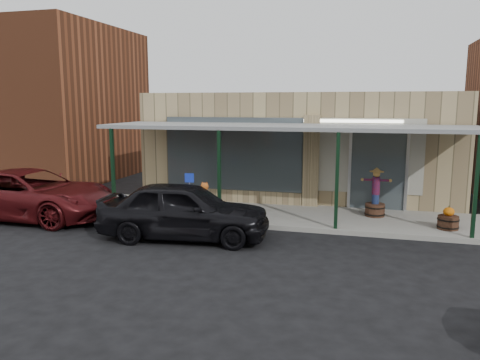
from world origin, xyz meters
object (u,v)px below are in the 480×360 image
(barrel_scarecrow, at_px, (375,200))
(barrel_pumpkin, at_px, (448,221))
(handicap_sign, at_px, (190,189))
(car_maroon, at_px, (30,194))
(parked_sedan, at_px, (184,210))

(barrel_scarecrow, distance_m, barrel_pumpkin, 2.35)
(handicap_sign, xyz_separation_m, car_maroon, (-5.27, -1.03, -0.25))
(parked_sedan, bearing_deg, barrel_pumpkin, -77.56)
(barrel_pumpkin, relative_size, parked_sedan, 0.15)
(barrel_scarecrow, height_order, handicap_sign, barrel_scarecrow)
(barrel_scarecrow, xyz_separation_m, car_maroon, (-11.10, -2.67, 0.12))
(barrel_pumpkin, distance_m, handicap_sign, 7.94)
(parked_sedan, relative_size, car_maroon, 0.85)
(barrel_scarecrow, relative_size, barrel_pumpkin, 2.10)
(barrel_pumpkin, height_order, car_maroon, car_maroon)
(barrel_scarecrow, relative_size, car_maroon, 0.27)
(barrel_pumpkin, distance_m, car_maroon, 13.26)
(barrel_scarecrow, xyz_separation_m, barrel_pumpkin, (2.06, -1.09, -0.30))
(barrel_scarecrow, distance_m, handicap_sign, 6.07)
(handicap_sign, bearing_deg, barrel_pumpkin, -4.34)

